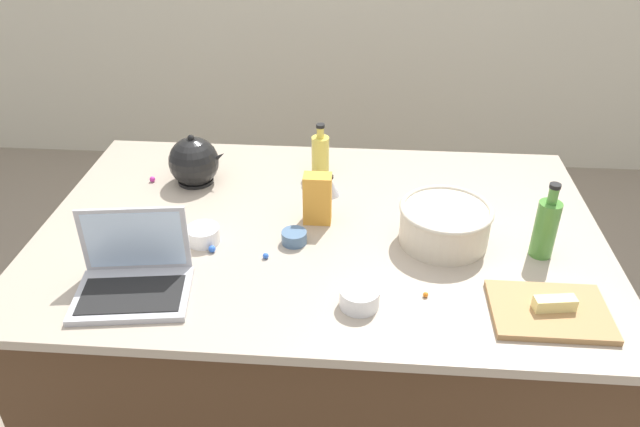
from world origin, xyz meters
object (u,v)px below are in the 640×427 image
bottle_oil (320,153)px  ramekin_medium (203,235)px  cutting_board (549,311)px  ramekin_wide (294,237)px  mixing_bowl_large (445,223)px  candy_bag (317,199)px  kettle (194,162)px  butter_stick_left (555,303)px  kitchen_timer (330,186)px  bottle_olive (546,227)px  laptop (133,276)px  ramekin_small (359,298)px

bottle_oil → ramekin_medium: bottle_oil is taller
cutting_board → ramekin_wide: (-0.71, 0.28, 0.01)m
bottle_oil → mixing_bowl_large: bearing=-45.8°
mixing_bowl_large → candy_bag: (-0.40, 0.09, 0.02)m
kettle → ramekin_wide: (0.40, -0.36, -0.06)m
butter_stick_left → kitchen_timer: bearing=137.2°
bottle_olive → kitchen_timer: bottle_olive is taller
mixing_bowl_large → kitchen_timer: size_ratio=3.70×
laptop → ramekin_small: (0.63, -0.02, -0.02)m
laptop → bottle_olive: (1.17, 0.26, 0.05)m
laptop → ramekin_medium: 0.28m
bottle_olive → butter_stick_left: size_ratio=2.21×
mixing_bowl_large → ramekin_wide: (-0.46, -0.04, -0.05)m
butter_stick_left → candy_bag: candy_bag is taller
bottle_oil → kitchen_timer: (0.05, -0.17, -0.04)m
bottle_oil → butter_stick_left: size_ratio=1.76×
butter_stick_left → ramekin_medium: (-1.00, 0.26, -0.01)m
ramekin_medium → ramekin_wide: bearing=3.4°
cutting_board → butter_stick_left: 0.03m
ramekin_wide → kitchen_timer: size_ratio=1.03×
cutting_board → candy_bag: (-0.65, 0.41, 0.08)m
kettle → kitchen_timer: 0.50m
laptop → candy_bag: bearing=39.3°
ramekin_wide → candy_bag: bearing=64.4°
kettle → ramekin_wide: kettle is taller
kettle → cutting_board: size_ratio=0.69×
laptop → candy_bag: (0.48, 0.39, 0.04)m
ramekin_small → bottle_oil: bearing=102.2°
ramekin_small → cutting_board: bearing=0.5°
mixing_bowl_large → bottle_oil: 0.60m
ramekin_wide → ramekin_small: bearing=-53.7°
ramekin_medium → ramekin_wide: size_ratio=1.30×
kitchen_timer → ramekin_small: bearing=-78.8°
ramekin_wide → ramekin_medium: bearing=-176.6°
ramekin_wide → kitchen_timer: 0.32m
bottle_oil → ramekin_wide: bottle_oil is taller
laptop → kitchen_timer: (0.51, 0.57, -0.01)m
laptop → ramekin_small: 0.63m
cutting_board → ramekin_small: (-0.50, -0.00, 0.02)m
bottle_oil → kitchen_timer: bearing=-74.5°
kettle → kitchen_timer: kettle is taller
ramekin_medium → kitchen_timer: 0.49m
laptop → kitchen_timer: 0.76m
laptop → cutting_board: size_ratio=1.10×
mixing_bowl_large → kettle: kettle is taller
butter_stick_left → cutting_board: bearing=180.0°
kettle → ramekin_medium: 0.40m
laptop → kettle: (0.02, 0.62, 0.03)m
bottle_olive → butter_stick_left: (-0.03, -0.27, -0.06)m
cutting_board → ramekin_wide: ramekin_wide is taller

